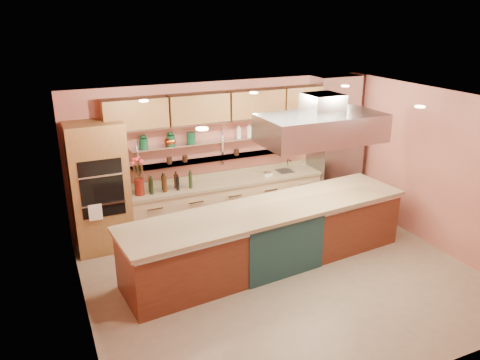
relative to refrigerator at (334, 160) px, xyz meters
name	(u,v)px	position (x,y,z in m)	size (l,w,h in m)	color
floor	(284,278)	(-2.35, -2.14, -1.06)	(6.00, 5.00, 0.02)	gray
ceiling	(291,103)	(-2.35, -2.14, 1.75)	(6.00, 5.00, 0.02)	black
wall_back	(224,153)	(-2.35, 0.36, 0.35)	(6.00, 0.04, 2.80)	#CA735F
wall_front	(405,278)	(-2.35, -4.64, 0.35)	(6.00, 0.04, 2.80)	#CA735F
wall_left	(79,232)	(-5.35, -2.14, 0.35)	(0.04, 5.00, 2.80)	#CA735F
wall_right	(437,170)	(0.65, -2.14, 0.35)	(0.04, 5.00, 2.80)	#CA735F
oven_stack	(100,188)	(-4.80, 0.04, 0.10)	(0.95, 0.64, 2.30)	olive
refrigerator	(334,160)	(0.00, 0.00, 0.00)	(0.95, 0.72, 2.10)	gray
back_counter	(228,203)	(-2.40, 0.06, -0.58)	(3.84, 0.64, 0.93)	tan
wall_shelf_lower	(225,157)	(-2.40, 0.23, 0.30)	(3.60, 0.26, 0.03)	silver
wall_shelf_upper	(224,140)	(-2.40, 0.23, 0.65)	(3.60, 0.26, 0.03)	silver
upper_cabinets	(227,106)	(-2.35, 0.18, 1.30)	(4.60, 0.36, 0.55)	olive
range_hood	(321,128)	(-1.47, -1.63, 1.20)	(2.00, 1.00, 0.45)	silver
ceiling_downlights	(284,103)	(-2.35, -1.94, 1.72)	(4.00, 2.80, 0.02)	#FFE5A5
island	(269,236)	(-2.37, -1.63, -0.54)	(4.87, 1.06, 1.02)	brown
flower_vase	(139,187)	(-4.13, 0.01, 0.03)	(0.17, 0.17, 0.30)	maroon
oil_bottle_cluster	(170,183)	(-3.56, 0.01, 0.02)	(0.85, 0.24, 0.27)	black
kitchen_scale	(267,173)	(-1.57, 0.01, -0.07)	(0.17, 0.12, 0.09)	white
bar_faucet	(287,165)	(-1.07, 0.11, 0.00)	(0.03, 0.03, 0.24)	silver
copper_kettle	(169,141)	(-3.49, 0.23, 0.74)	(0.18, 0.18, 0.15)	#CA5B2E
green_canister	(191,138)	(-3.06, 0.23, 0.76)	(0.16, 0.16, 0.20)	#0E4526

